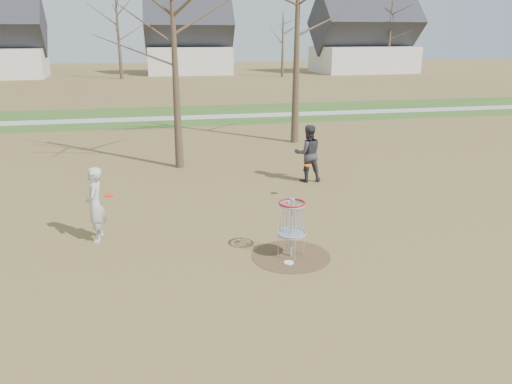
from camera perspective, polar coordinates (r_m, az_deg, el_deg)
ground at (r=11.46m, az=4.00°, el=-7.34°), size 160.00×160.00×0.00m
green_band at (r=31.49m, az=-6.38°, el=8.78°), size 160.00×8.00×0.01m
footpath at (r=30.50m, az=-6.20°, el=8.51°), size 160.00×1.50×0.01m
dirt_circle at (r=11.46m, az=4.00°, el=-7.32°), size 1.80×1.80×0.01m
player_standing at (r=12.56m, az=-17.90°, el=-1.39°), size 0.48×0.69×1.84m
player_throwing at (r=16.97m, az=5.96°, el=4.42°), size 0.97×0.78×1.94m
disc_grounded at (r=11.12m, az=3.76°, el=-8.05°), size 0.22×0.22×0.02m
discs_in_play at (r=13.45m, az=-3.62°, el=1.59°), size 5.80×2.28×0.12m
disc_golf_basket at (r=11.11m, az=4.10°, el=-3.06°), size 0.64×0.64×1.35m
bare_trees at (r=46.01m, az=-6.19°, el=18.25°), size 52.62×44.98×9.00m
houses_row at (r=62.97m, az=-5.34°, el=16.45°), size 56.51×10.01×7.26m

